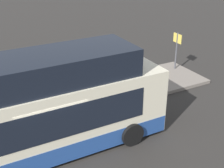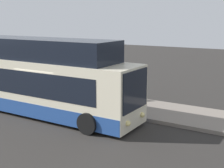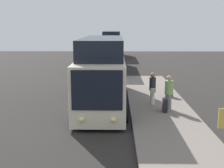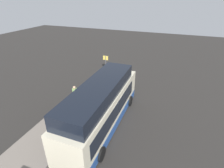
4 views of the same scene
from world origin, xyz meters
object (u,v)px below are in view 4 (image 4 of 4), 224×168
bus_lead (102,108)px  trash_bin (49,118)px  passenger_waiting (77,101)px  sign_post (106,61)px  suitcase (81,98)px  passenger_boarding (75,94)px

bus_lead → trash_bin: 4.46m
passenger_waiting → sign_post: bearing=95.5°
sign_post → trash_bin: sign_post is taller
trash_bin → suitcase: bearing=-13.2°
passenger_waiting → passenger_boarding: bearing=127.2°
bus_lead → sign_post: 10.52m
suitcase → bus_lead: bearing=-124.9°
bus_lead → passenger_waiting: size_ratio=5.61×
suitcase → trash_bin: suitcase is taller
bus_lead → passenger_waiting: bearing=73.2°
bus_lead → passenger_boarding: size_ratio=5.65×
passenger_boarding → trash_bin: passenger_boarding is taller
passenger_waiting → suitcase: size_ratio=1.91×
passenger_boarding → bus_lead: bearing=63.0°
bus_lead → passenger_boarding: bearing=63.3°
sign_post → suitcase: bearing=-175.5°
bus_lead → trash_bin: (-1.26, 4.11, -1.20)m
passenger_waiting → trash_bin: 2.57m
passenger_boarding → sign_post: size_ratio=0.81×
sign_post → trash_bin: bearing=178.7°
bus_lead → sign_post: size_ratio=4.57×
passenger_boarding → sign_post: 8.02m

